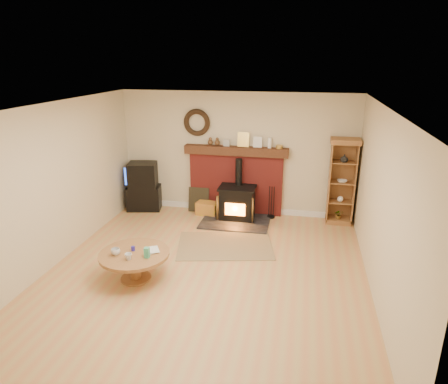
% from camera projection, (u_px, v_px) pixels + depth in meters
% --- Properties ---
extents(ground, '(5.50, 5.50, 0.00)m').
position_uv_depth(ground, '(206.00, 272.00, 6.36)').
color(ground, tan).
rests_on(ground, ground).
extents(room_shell, '(5.02, 5.52, 2.61)m').
position_uv_depth(room_shell, '(205.00, 167.00, 5.90)').
color(room_shell, beige).
rests_on(room_shell, ground).
extents(chimney_breast, '(2.20, 0.22, 1.78)m').
position_uv_depth(chimney_breast, '(236.00, 177.00, 8.58)').
color(chimney_breast, maroon).
rests_on(chimney_breast, ground).
extents(wood_stove, '(1.40, 1.00, 1.27)m').
position_uv_depth(wood_stove, '(237.00, 204.00, 8.34)').
color(wood_stove, black).
rests_on(wood_stove, ground).
extents(area_rug, '(1.91, 1.51, 0.01)m').
position_uv_depth(area_rug, '(225.00, 245.00, 7.26)').
color(area_rug, brown).
rests_on(area_rug, ground).
extents(tv_unit, '(0.82, 0.64, 1.07)m').
position_uv_depth(tv_unit, '(144.00, 187.00, 8.88)').
color(tv_unit, black).
rests_on(tv_unit, ground).
extents(curio_cabinet, '(0.57, 0.41, 1.76)m').
position_uv_depth(curio_cabinet, '(342.00, 181.00, 8.03)').
color(curio_cabinet, brown).
rests_on(curio_cabinet, ground).
extents(firelog_box, '(0.50, 0.36, 0.29)m').
position_uv_depth(firelog_box, '(207.00, 208.00, 8.65)').
color(firelog_box, '#BDCF0E').
rests_on(firelog_box, ground).
extents(leaning_painting, '(0.46, 0.12, 0.54)m').
position_uv_depth(leaning_painting, '(199.00, 200.00, 8.79)').
color(leaning_painting, black).
rests_on(leaning_painting, ground).
extents(fire_tools, '(0.16, 0.16, 0.70)m').
position_uv_depth(fire_tools, '(271.00, 212.00, 8.49)').
color(fire_tools, black).
rests_on(fire_tools, ground).
extents(coffee_table, '(1.06, 1.06, 0.61)m').
position_uv_depth(coffee_table, '(134.00, 258.00, 6.05)').
color(coffee_table, brown).
rests_on(coffee_table, ground).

